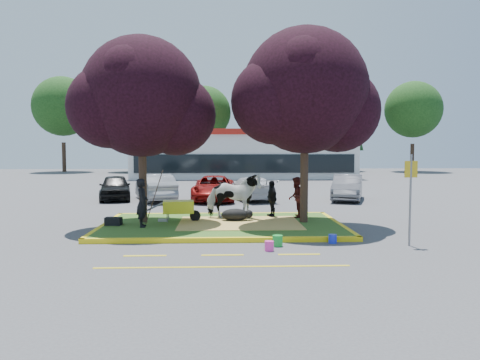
{
  "coord_description": "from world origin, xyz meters",
  "views": [
    {
      "loc": [
        -0.02,
        -16.16,
        2.79
      ],
      "look_at": [
        0.64,
        0.5,
        1.63
      ],
      "focal_mm": 35.0,
      "sensor_mm": 36.0,
      "label": 1
    }
  ],
  "objects_px": {
    "bucket_green": "(277,241)",
    "car_black": "(115,187)",
    "cow": "(234,196)",
    "bucket_pink": "(269,246)",
    "wheelbarrow": "(179,207)",
    "car_silver": "(155,187)",
    "sign_post": "(411,189)",
    "handler": "(142,203)",
    "bucket_blue": "(333,239)",
    "calf": "(235,215)"
  },
  "relations": [
    {
      "from": "handler",
      "to": "bucket_green",
      "type": "xyz_separation_m",
      "value": [
        4.21,
        -2.52,
        -0.8
      ]
    },
    {
      "from": "handler",
      "to": "car_silver",
      "type": "height_order",
      "value": "handler"
    },
    {
      "from": "calf",
      "to": "car_silver",
      "type": "height_order",
      "value": "car_silver"
    },
    {
      "from": "sign_post",
      "to": "bucket_green",
      "type": "xyz_separation_m",
      "value": [
        -3.75,
        0.08,
        -1.45
      ]
    },
    {
      "from": "bucket_blue",
      "to": "car_silver",
      "type": "xyz_separation_m",
      "value": [
        -6.7,
        11.19,
        0.57
      ]
    },
    {
      "from": "bucket_green",
      "to": "bucket_pink",
      "type": "bearing_deg",
      "value": -116.66
    },
    {
      "from": "calf",
      "to": "car_silver",
      "type": "distance_m",
      "value": 8.8
    },
    {
      "from": "wheelbarrow",
      "to": "bucket_green",
      "type": "xyz_separation_m",
      "value": [
        3.11,
        -3.66,
        -0.5
      ]
    },
    {
      "from": "bucket_green",
      "to": "car_black",
      "type": "relative_size",
      "value": 0.08
    },
    {
      "from": "cow",
      "to": "wheelbarrow",
      "type": "xyz_separation_m",
      "value": [
        -1.98,
        -0.55,
        -0.34
      ]
    },
    {
      "from": "wheelbarrow",
      "to": "car_black",
      "type": "distance_m",
      "value": 9.39
    },
    {
      "from": "handler",
      "to": "car_silver",
      "type": "relative_size",
      "value": 0.38
    },
    {
      "from": "car_black",
      "to": "handler",
      "type": "bearing_deg",
      "value": -83.93
    },
    {
      "from": "bucket_green",
      "to": "bucket_blue",
      "type": "xyz_separation_m",
      "value": [
        1.66,
        0.36,
        -0.03
      ]
    },
    {
      "from": "wheelbarrow",
      "to": "bucket_blue",
      "type": "bearing_deg",
      "value": -39.92
    },
    {
      "from": "wheelbarrow",
      "to": "bucket_blue",
      "type": "distance_m",
      "value": 5.82
    },
    {
      "from": "wheelbarrow",
      "to": "sign_post",
      "type": "xyz_separation_m",
      "value": [
        6.86,
        -3.74,
        0.95
      ]
    },
    {
      "from": "bucket_green",
      "to": "car_black",
      "type": "bearing_deg",
      "value": 121.0
    },
    {
      "from": "calf",
      "to": "car_black",
      "type": "height_order",
      "value": "car_black"
    },
    {
      "from": "bucket_pink",
      "to": "bucket_blue",
      "type": "relative_size",
      "value": 1.04
    },
    {
      "from": "wheelbarrow",
      "to": "car_silver",
      "type": "distance_m",
      "value": 8.11
    },
    {
      "from": "car_silver",
      "to": "wheelbarrow",
      "type": "bearing_deg",
      "value": 84.57
    },
    {
      "from": "bucket_green",
      "to": "car_silver",
      "type": "height_order",
      "value": "car_silver"
    },
    {
      "from": "handler",
      "to": "bucket_pink",
      "type": "distance_m",
      "value": 5.06
    },
    {
      "from": "car_silver",
      "to": "calf",
      "type": "bearing_deg",
      "value": 97.49
    },
    {
      "from": "bucket_blue",
      "to": "car_black",
      "type": "distance_m",
      "value": 14.75
    },
    {
      "from": "wheelbarrow",
      "to": "car_black",
      "type": "height_order",
      "value": "car_black"
    },
    {
      "from": "cow",
      "to": "bucket_blue",
      "type": "bearing_deg",
      "value": -143.32
    },
    {
      "from": "wheelbarrow",
      "to": "car_black",
      "type": "bearing_deg",
      "value": 111.11
    },
    {
      "from": "bucket_blue",
      "to": "bucket_green",
      "type": "bearing_deg",
      "value": -167.87
    },
    {
      "from": "cow",
      "to": "bucket_green",
      "type": "relative_size",
      "value": 6.41
    },
    {
      "from": "calf",
      "to": "car_silver",
      "type": "xyz_separation_m",
      "value": [
        -3.95,
        7.85,
        0.33
      ]
    },
    {
      "from": "cow",
      "to": "bucket_pink",
      "type": "distance_m",
      "value": 4.95
    },
    {
      "from": "wheelbarrow",
      "to": "sign_post",
      "type": "relative_size",
      "value": 0.75
    },
    {
      "from": "car_black",
      "to": "cow",
      "type": "bearing_deg",
      "value": -63.69
    },
    {
      "from": "handler",
      "to": "car_black",
      "type": "bearing_deg",
      "value": 10.03
    },
    {
      "from": "sign_post",
      "to": "car_silver",
      "type": "bearing_deg",
      "value": 127.66
    },
    {
      "from": "handler",
      "to": "sign_post",
      "type": "bearing_deg",
      "value": -115.72
    },
    {
      "from": "sign_post",
      "to": "cow",
      "type": "bearing_deg",
      "value": 139.19
    },
    {
      "from": "sign_post",
      "to": "car_black",
      "type": "xyz_separation_m",
      "value": [
        -11.02,
        12.17,
        -0.94
      ]
    },
    {
      "from": "calf",
      "to": "handler",
      "type": "relative_size",
      "value": 0.63
    },
    {
      "from": "bucket_green",
      "to": "bucket_pink",
      "type": "height_order",
      "value": "bucket_green"
    },
    {
      "from": "handler",
      "to": "car_black",
      "type": "height_order",
      "value": "handler"
    },
    {
      "from": "wheelbarrow",
      "to": "bucket_green",
      "type": "distance_m",
      "value": 4.83
    },
    {
      "from": "handler",
      "to": "bucket_blue",
      "type": "distance_m",
      "value": 6.31
    },
    {
      "from": "sign_post",
      "to": "bucket_blue",
      "type": "xyz_separation_m",
      "value": [
        -2.1,
        0.44,
        -1.48
      ]
    },
    {
      "from": "cow",
      "to": "handler",
      "type": "xyz_separation_m",
      "value": [
        -3.08,
        -1.7,
        -0.04
      ]
    },
    {
      "from": "cow",
      "to": "wheelbarrow",
      "type": "bearing_deg",
      "value": 106.42
    },
    {
      "from": "cow",
      "to": "sign_post",
      "type": "bearing_deg",
      "value": -130.48
    },
    {
      "from": "cow",
      "to": "car_silver",
      "type": "distance_m",
      "value": 8.31
    }
  ]
}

